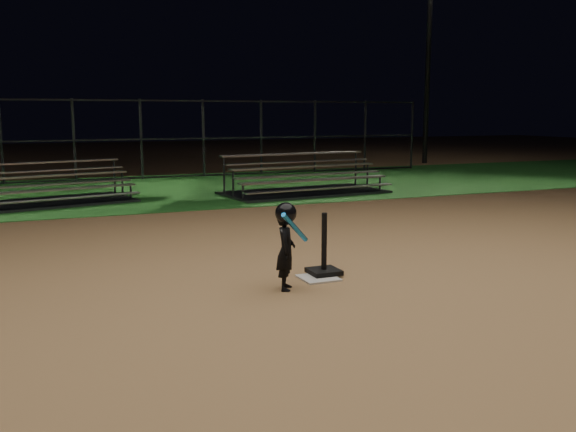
% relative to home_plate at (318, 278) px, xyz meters
% --- Properties ---
extents(ground, '(80.00, 80.00, 0.00)m').
position_rel_home_plate_xyz_m(ground, '(0.00, 0.00, -0.01)').
color(ground, '#A17648').
rests_on(ground, ground).
extents(grass_strip, '(60.00, 8.00, 0.01)m').
position_rel_home_plate_xyz_m(grass_strip, '(0.00, 10.00, -0.01)').
color(grass_strip, '#1D571C').
rests_on(grass_strip, ground).
extents(home_plate, '(0.45, 0.45, 0.02)m').
position_rel_home_plate_xyz_m(home_plate, '(0.00, 0.00, 0.00)').
color(home_plate, beige).
rests_on(home_plate, ground).
extents(batting_tee, '(0.38, 0.38, 0.79)m').
position_rel_home_plate_xyz_m(batting_tee, '(0.14, 0.13, 0.16)').
color(batting_tee, black).
rests_on(batting_tee, home_plate).
extents(child_batter, '(0.48, 0.55, 1.04)m').
position_rel_home_plate_xyz_m(child_batter, '(-0.56, -0.28, 0.54)').
color(child_batter, black).
rests_on(child_batter, ground).
extents(bleacher_left, '(4.16, 2.70, 0.94)m').
position_rel_home_plate_xyz_m(bleacher_left, '(-2.99, 8.24, 0.18)').
color(bleacher_left, '#A9AAAE').
rests_on(bleacher_left, ground).
extents(bleacher_right, '(4.33, 2.43, 1.02)m').
position_rel_home_plate_xyz_m(bleacher_right, '(3.26, 7.71, 0.20)').
color(bleacher_right, '#A7A7AB').
rests_on(bleacher_right, ground).
extents(backstop_fence, '(20.08, 0.08, 2.50)m').
position_rel_home_plate_xyz_m(backstop_fence, '(0.00, 13.00, 1.24)').
color(backstop_fence, '#38383D').
rests_on(backstop_fence, ground).
extents(light_pole_right, '(0.90, 0.53, 8.30)m').
position_rel_home_plate_xyz_m(light_pole_right, '(12.00, 14.94, 4.93)').
color(light_pole_right, '#2D2D30').
rests_on(light_pole_right, ground).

